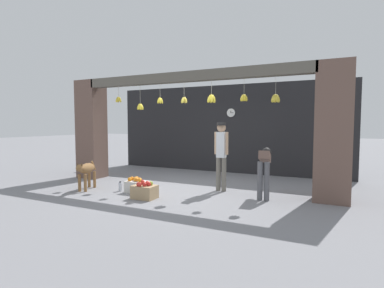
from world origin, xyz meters
The scene contains 12 objects.
ground_plane centered at (0.00, 0.00, 0.00)m, with size 60.00×60.00×0.00m, color gray.
shop_back_wall centered at (0.00, 2.92, 1.42)m, with size 7.78×0.12×2.85m, color #232326.
shop_pillar_left centered at (-3.24, 0.30, 1.42)m, with size 0.70×0.60×2.85m, color brown.
shop_pillar_right centered at (3.24, 0.30, 1.42)m, with size 0.70×0.60×2.85m, color brown.
storefront_awning centered at (0.02, 0.12, 2.68)m, with size 5.88×0.27×0.90m.
dog centered at (-2.11, -1.06, 0.48)m, with size 0.41×0.87×0.70m.
shopkeeper centered at (0.87, 0.22, 0.96)m, with size 0.34×0.27×1.63m.
worker_stooping centered at (1.93, -0.01, 0.70)m, with size 0.30×0.81×1.06m.
fruit_crate_oranges centered at (-0.83, -0.78, 0.16)m, with size 0.53×0.33×0.36m.
fruit_crate_apples centered at (-0.37, -1.16, 0.16)m, with size 0.50×0.36×0.37m.
water_bottle centered at (-1.28, -0.83, 0.11)m, with size 0.08×0.08×0.23m.
wall_clock centered at (0.24, 2.84, 1.95)m, with size 0.29×0.03×0.29m.
Camera 1 is at (3.27, -6.41, 1.61)m, focal length 28.00 mm.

